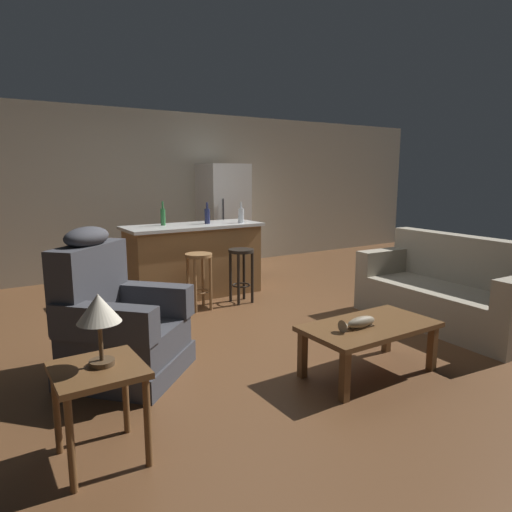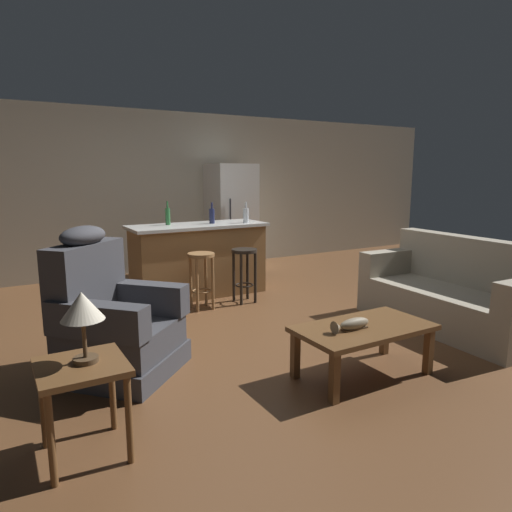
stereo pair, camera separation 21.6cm
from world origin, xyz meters
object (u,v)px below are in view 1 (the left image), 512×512
(couch, at_px, (450,293))
(bottle_short_amber, at_px, (241,215))
(refrigerator, at_px, (223,218))
(bottle_wine_dark, at_px, (163,216))
(end_table, at_px, (99,384))
(fish_figurine, at_px, (358,323))
(table_lamp, at_px, (99,312))
(recliner_near_lamp, at_px, (117,324))
(bar_stool_left, at_px, (199,271))
(bar_stool_right, at_px, (241,266))
(bottle_tall_green, at_px, (207,216))
(kitchen_island, at_px, (194,260))
(coffee_table, at_px, (369,331))

(couch, height_order, bottle_short_amber, bottle_short_amber)
(refrigerator, distance_m, bottle_wine_dark, 1.83)
(end_table, height_order, refrigerator, refrigerator)
(fish_figurine, bearing_deg, table_lamp, 178.58)
(recliner_near_lamp, relative_size, bar_stool_left, 1.76)
(couch, xyz_separation_m, bar_stool_right, (-1.46, 1.93, 0.13))
(fish_figurine, height_order, bottle_tall_green, bottle_tall_green)
(bar_stool_left, xyz_separation_m, bottle_tall_green, (0.43, 0.62, 0.59))
(recliner_near_lamp, bearing_deg, table_lamp, -62.98)
(kitchen_island, bearing_deg, bar_stool_left, -110.34)
(kitchen_island, bearing_deg, coffee_table, -87.25)
(bottle_tall_green, relative_size, bottle_wine_dark, 0.92)
(couch, height_order, bottle_tall_green, bottle_tall_green)
(end_table, bearing_deg, bottle_wine_dark, 62.50)
(table_lamp, height_order, refrigerator, refrigerator)
(refrigerator, bearing_deg, bar_stool_right, -112.45)
(bar_stool_right, xyz_separation_m, bottle_wine_dark, (-0.71, 0.75, 0.59))
(bottle_tall_green, bearing_deg, fish_figurine, -94.04)
(refrigerator, bearing_deg, bar_stool_left, -126.21)
(bottle_short_amber, bearing_deg, table_lamp, -132.66)
(refrigerator, bearing_deg, coffee_table, -102.96)
(couch, height_order, bar_stool_right, couch)
(table_lamp, bearing_deg, bottle_short_amber, 47.34)
(bar_stool_right, bearing_deg, end_table, -134.82)
(fish_figurine, bearing_deg, couch, 13.70)
(recliner_near_lamp, xyz_separation_m, bar_stool_left, (1.33, 1.26, 0.05))
(couch, bearing_deg, bottle_wine_dark, -48.65)
(coffee_table, relative_size, bottle_short_amber, 4.00)
(fish_figurine, height_order, end_table, end_table)
(table_lamp, bearing_deg, bottle_tall_green, 53.93)
(couch, height_order, end_table, couch)
(kitchen_island, height_order, bottle_tall_green, bottle_tall_green)
(end_table, bearing_deg, bar_stool_left, 53.35)
(end_table, distance_m, table_lamp, 0.41)
(bar_stool_left, distance_m, refrigerator, 2.30)
(kitchen_island, distance_m, bar_stool_left, 0.67)
(bar_stool_left, relative_size, bottle_short_amber, 2.47)
(fish_figurine, relative_size, recliner_near_lamp, 0.28)
(couch, xyz_separation_m, bottle_short_amber, (-1.17, 2.41, 0.71))
(recliner_near_lamp, bearing_deg, fish_figurine, 11.01)
(table_lamp, relative_size, bar_stool_right, 0.60)
(end_table, height_order, bar_stool_left, bar_stool_left)
(end_table, relative_size, bottle_short_amber, 2.03)
(recliner_near_lamp, relative_size, end_table, 2.14)
(coffee_table, relative_size, recliner_near_lamp, 0.92)
(coffee_table, relative_size, couch, 0.57)
(kitchen_island, bearing_deg, fish_figurine, -90.20)
(recliner_near_lamp, height_order, bottle_tall_green, bottle_tall_green)
(fish_figurine, height_order, couch, couch)
(coffee_table, bearing_deg, bottle_wine_dark, 99.29)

